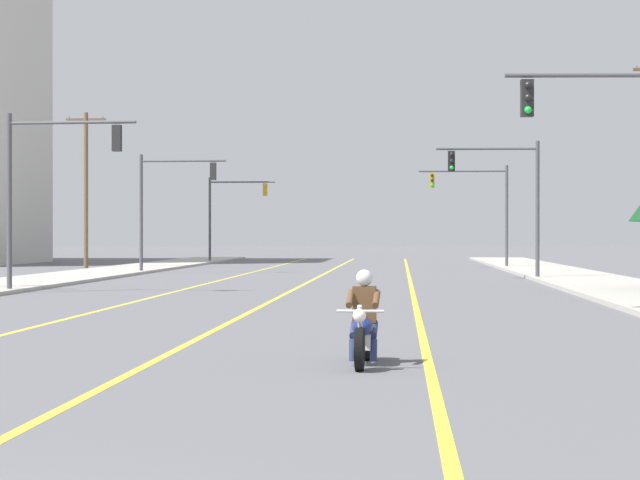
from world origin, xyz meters
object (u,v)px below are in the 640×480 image
at_px(traffic_signal_near_right, 612,151).
at_px(traffic_signal_near_left, 46,174).
at_px(motorcycle_with_rider, 363,327).
at_px(traffic_signal_mid_left, 165,195).
at_px(utility_pole_left_far, 86,187).
at_px(traffic_signal_mid_right, 508,188).
at_px(traffic_signal_far_left, 229,206).
at_px(traffic_signal_far_right, 481,200).

height_order(traffic_signal_near_right, traffic_signal_near_left, same).
height_order(motorcycle_with_rider, traffic_signal_mid_left, traffic_signal_mid_left).
xyz_separation_m(traffic_signal_near_right, traffic_signal_near_left, (-17.26, 11.37, 0.06)).
bearing_deg(traffic_signal_near_right, utility_pole_left_far, 120.04).
distance_m(traffic_signal_near_left, traffic_signal_mid_left, 21.54).
relative_size(traffic_signal_near_right, traffic_signal_mid_right, 1.00).
distance_m(traffic_signal_near_left, utility_pole_left_far, 29.98).
xyz_separation_m(traffic_signal_near_right, traffic_signal_mid_right, (-0.26, 24.98, 0.06)).
relative_size(motorcycle_with_rider, traffic_signal_near_left, 0.35).
bearing_deg(traffic_signal_far_left, traffic_signal_near_left, -89.67).
xyz_separation_m(traffic_signal_near_left, traffic_signal_far_right, (17.04, 32.64, 0.05)).
bearing_deg(traffic_signal_near_right, traffic_signal_far_right, 90.29).
bearing_deg(utility_pole_left_far, traffic_signal_near_left, -77.95).
bearing_deg(utility_pole_left_far, traffic_signal_near_right, -59.96).
xyz_separation_m(traffic_signal_near_right, traffic_signal_mid_left, (-17.29, 32.91, 0.06)).
bearing_deg(utility_pole_left_far, motorcycle_with_rider, -70.97).
distance_m(traffic_signal_far_right, utility_pole_left_far, 23.55).
xyz_separation_m(motorcycle_with_rider, traffic_signal_near_left, (-11.61, 22.49, 3.49)).
height_order(traffic_signal_near_right, traffic_signal_far_right, same).
bearing_deg(traffic_signal_far_right, traffic_signal_mid_right, -90.11).
relative_size(traffic_signal_mid_right, traffic_signal_far_right, 1.00).
height_order(traffic_signal_far_right, utility_pole_left_far, utility_pole_left_far).
relative_size(traffic_signal_near_left, traffic_signal_far_left, 1.00).
distance_m(traffic_signal_near_right, utility_pole_left_far, 46.99).
relative_size(traffic_signal_mid_left, utility_pole_left_far, 0.67).
height_order(traffic_signal_near_left, traffic_signal_far_left, same).
distance_m(motorcycle_with_rider, traffic_signal_mid_left, 45.68).
xyz_separation_m(traffic_signal_near_left, traffic_signal_far_left, (-0.27, 46.70, 0.02)).
relative_size(traffic_signal_near_left, traffic_signal_mid_left, 1.00).
bearing_deg(traffic_signal_near_left, motorcycle_with_rider, -62.70).
distance_m(traffic_signal_near_right, traffic_signal_near_left, 20.67).
bearing_deg(motorcycle_with_rider, utility_pole_left_far, 109.03).
relative_size(traffic_signal_mid_left, traffic_signal_far_right, 1.00).
xyz_separation_m(traffic_signal_near_left, traffic_signal_mid_left, (-0.02, 21.54, -0.00)).
bearing_deg(traffic_signal_far_left, traffic_signal_near_right, -73.20).
relative_size(motorcycle_with_rider, traffic_signal_mid_right, 0.35).
distance_m(traffic_signal_mid_left, utility_pole_left_far, 9.99).
relative_size(traffic_signal_near_right, traffic_signal_far_right, 1.00).
bearing_deg(traffic_signal_far_right, traffic_signal_near_right, -89.71).
bearing_deg(motorcycle_with_rider, traffic_signal_near_left, 117.30).
bearing_deg(traffic_signal_mid_right, traffic_signal_far_left, 117.56).
xyz_separation_m(motorcycle_with_rider, utility_pole_left_far, (-17.87, 51.80, 4.24)).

